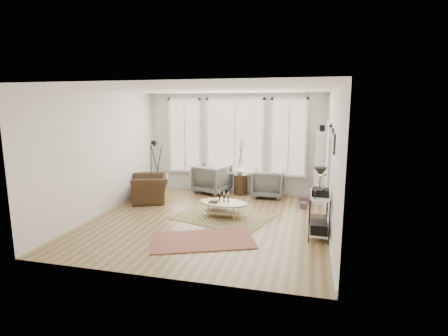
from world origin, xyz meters
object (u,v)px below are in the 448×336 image
(low_shelf, at_px, (319,209))
(armchair_left, at_px, (212,179))
(side_table, at_px, (241,167))
(armchair_right, at_px, (268,183))
(coffee_table, at_px, (223,205))
(bookcase, at_px, (320,166))
(accent_chair, at_px, (150,188))

(low_shelf, bearing_deg, armchair_left, 137.58)
(side_table, bearing_deg, armchair_right, -6.76)
(low_shelf, height_order, coffee_table, low_shelf)
(bookcase, relative_size, low_shelf, 1.58)
(armchair_right, bearing_deg, armchair_left, -3.27)
(low_shelf, relative_size, armchair_left, 1.42)
(bookcase, xyz_separation_m, armchair_right, (-1.39, 0.13, -0.57))
(bookcase, height_order, side_table, bookcase)
(low_shelf, distance_m, coffee_table, 2.22)
(coffee_table, distance_m, armchair_left, 2.33)
(side_table, xyz_separation_m, accent_chair, (-2.22, -1.31, -0.44))
(accent_chair, bearing_deg, bookcase, 78.88)
(low_shelf, distance_m, side_table, 3.49)
(low_shelf, distance_m, armchair_left, 4.07)
(coffee_table, bearing_deg, armchair_right, 68.99)
(coffee_table, relative_size, accent_chair, 1.11)
(coffee_table, xyz_separation_m, accent_chair, (-2.24, 0.84, 0.08))
(armchair_left, distance_m, accent_chair, 1.88)
(low_shelf, xyz_separation_m, side_table, (-2.14, 2.75, 0.28))
(armchair_left, relative_size, side_table, 0.56)
(coffee_table, distance_m, side_table, 2.21)
(armchair_left, distance_m, side_table, 0.94)
(armchair_left, relative_size, armchair_right, 1.07)
(side_table, bearing_deg, coffee_table, -89.51)
(bookcase, bearing_deg, low_shelf, -91.28)
(bookcase, bearing_deg, side_table, 174.15)
(armchair_right, height_order, accent_chair, armchair_right)
(armchair_left, bearing_deg, side_table, -161.80)
(armchair_left, relative_size, accent_chair, 0.84)
(armchair_left, height_order, armchair_right, armchair_left)
(bookcase, xyz_separation_m, low_shelf, (-0.06, -2.52, -0.44))
(coffee_table, relative_size, side_table, 0.73)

